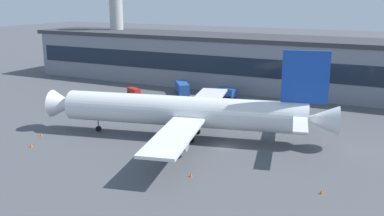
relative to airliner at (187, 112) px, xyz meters
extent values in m
plane|color=#4C4F54|center=(8.54, -1.68, -5.26)|extent=(600.00, 600.00, 0.00)
cube|color=gray|center=(8.54, 50.90, 1.81)|extent=(170.96, 19.67, 14.14)
cube|color=#38383D|center=(8.54, 50.90, 9.48)|extent=(174.38, 20.07, 1.20)
cube|color=#192333|center=(8.54, 41.02, 2.52)|extent=(167.54, 0.16, 5.09)
cylinder|color=white|center=(-0.87, -0.20, 0.02)|extent=(46.88, 16.23, 5.85)
cone|color=white|center=(-25.36, -5.86, 0.02)|extent=(6.38, 6.60, 5.55)
cone|color=white|center=(23.91, 5.53, 0.02)|extent=(7.45, 6.57, 5.26)
cube|color=#1947B2|center=(20.94, 4.84, 7.62)|extent=(8.09, 2.33, 9.35)
cube|color=white|center=(21.90, -1.54, 0.89)|extent=(4.71, 10.79, 0.30)
cube|color=white|center=(19.00, 10.99, 0.89)|extent=(4.71, 10.79, 0.30)
cube|color=white|center=(4.11, -12.85, -0.57)|extent=(10.59, 21.85, 0.50)
cube|color=white|center=(-1.95, 13.35, -0.57)|extent=(10.59, 21.85, 0.50)
cylinder|color=#99999E|center=(2.42, -10.00, -2.58)|extent=(5.42, 4.22, 3.22)
cylinder|color=#99999E|center=(-2.21, 10.05, -2.58)|extent=(5.42, 4.22, 3.22)
cylinder|color=black|center=(-18.18, -4.20, -4.71)|extent=(1.18, 0.73, 1.10)
cylinder|color=slate|center=(-18.18, -4.20, -3.26)|extent=(0.24, 0.24, 2.35)
cylinder|color=black|center=(2.00, -2.24, -4.71)|extent=(1.18, 0.73, 1.10)
cylinder|color=slate|center=(2.00, -2.24, -3.26)|extent=(0.24, 0.24, 2.35)
cylinder|color=black|center=(0.82, 2.89, -4.71)|extent=(1.18, 0.73, 1.10)
cylinder|color=slate|center=(0.82, 2.89, -3.26)|extent=(0.24, 0.24, 2.35)
cylinder|color=#B7B7B2|center=(-55.32, 54.84, 9.12)|extent=(4.54, 4.54, 28.75)
cube|color=red|center=(-30.57, 27.39, -4.16)|extent=(4.78, 3.68, 1.50)
cube|color=black|center=(-31.65, 27.94, -3.86)|extent=(2.16, 2.25, 0.38)
cylinder|color=black|center=(-32.33, 27.33, -4.91)|extent=(0.76, 0.58, 0.70)
cylinder|color=black|center=(-31.56, 28.85, -4.91)|extent=(0.76, 0.58, 0.70)
cylinder|color=black|center=(-29.58, 25.94, -4.91)|extent=(0.76, 0.58, 0.70)
cylinder|color=black|center=(-28.81, 27.46, -4.91)|extent=(0.76, 0.58, 0.70)
cube|color=#2651A5|center=(-18.72, 33.83, -3.41)|extent=(7.21, 8.44, 3.00)
cube|color=black|center=(-17.36, 31.96, -2.81)|extent=(3.81, 3.89, 0.75)
cylinder|color=black|center=(-15.97, 32.19, -4.91)|extent=(0.65, 0.74, 0.70)
cylinder|color=black|center=(-18.00, 30.71, -4.91)|extent=(0.65, 0.74, 0.70)
cylinder|color=black|center=(-19.43, 36.95, -4.91)|extent=(0.65, 0.74, 0.70)
cylinder|color=black|center=(-21.46, 35.46, -4.91)|extent=(0.65, 0.74, 0.70)
cube|color=#2651A5|center=(-5.92, 36.22, -3.81)|extent=(5.64, 4.19, 2.20)
cube|color=black|center=(-4.62, 35.62, -3.37)|extent=(2.50, 2.60, 0.55)
cylinder|color=black|center=(-3.85, 36.35, -4.91)|extent=(0.76, 0.57, 0.70)
cylinder|color=black|center=(-4.69, 34.56, -4.91)|extent=(0.76, 0.57, 0.70)
cylinder|color=black|center=(-7.15, 37.89, -4.91)|extent=(0.76, 0.57, 0.70)
cylinder|color=black|center=(-7.99, 36.09, -4.91)|extent=(0.76, 0.57, 0.70)
cone|color=#F2590C|center=(-23.15, -17.41, -4.92)|extent=(0.55, 0.55, 0.68)
cone|color=#F2590C|center=(8.99, -16.62, -4.94)|extent=(0.51, 0.51, 0.64)
cone|color=#F2590C|center=(27.98, -13.84, -4.96)|extent=(0.49, 0.49, 0.61)
cone|color=#F2590C|center=(-26.33, -11.78, -4.95)|extent=(0.49, 0.49, 0.62)
camera|label=1|loc=(36.51, -72.02, 21.52)|focal=40.85mm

